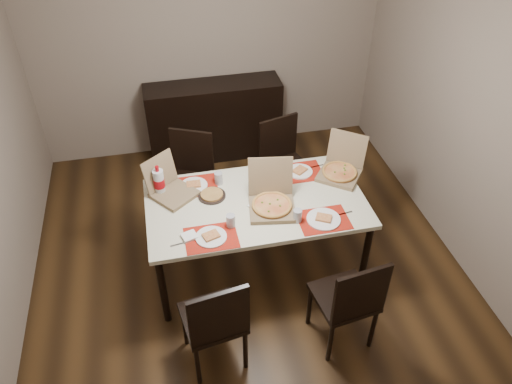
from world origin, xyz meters
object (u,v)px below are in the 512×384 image
Objects in this scene: chair_far_right at (284,159)px; sideboard at (215,120)px; pizza_box_center at (272,201)px; soda_bottle at (159,182)px; chair_far_left at (190,174)px; dining_table at (256,208)px; chair_near_left at (215,321)px; chair_near_right at (350,299)px; dip_bowl at (267,181)px.

sideboard is at bearing 118.79° from chair_far_right.
soda_bottle is at bearing 156.83° from pizza_box_center.
chair_far_left and chair_far_right have the same top height.
chair_far_right is (0.95, 0.04, 0.00)m from chair_far_left.
soda_bottle is (-0.29, -0.54, 0.36)m from chair_far_left.
sideboard reaches higher than dining_table.
chair_far_left is 3.34× the size of soda_bottle.
chair_near_left and chair_far_right have the same top height.
pizza_box_center reaches higher than dining_table.
chair_far_right is at bearing 61.16° from dining_table.
pizza_box_center is at bearing 113.85° from chair_near_right.
chair_near_right is 7.79× the size of dip_bowl.
dining_table is 1.94× the size of chair_near_right.
chair_near_left is 7.79× the size of dip_bowl.
dip_bowl is (0.64, 1.15, 0.25)m from chair_near_left.
soda_bottle is (-1.23, -0.58, 0.36)m from chair_far_right.
chair_near_right is 0.98m from pizza_box_center.
sideboard is at bearing 101.37° from chair_near_right.
chair_near_left is 1.00× the size of chair_near_right.
dip_bowl is at bearing -82.28° from sideboard.
chair_far_right reaches higher than dip_bowl.
chair_far_left is (-0.40, -1.04, 0.06)m from sideboard.
chair_far_left is 0.89m from dip_bowl.
chair_near_right is 1.81m from chair_far_right.
dip_bowl is (0.62, -0.59, 0.25)m from chair_far_left.
chair_near_left reaches higher than dip_bowl.
sideboard is 1.99m from pizza_box_center.
dip_bowl is at bearing 83.76° from pizza_box_center.
sideboard is at bearing 92.36° from dining_table.
chair_near_right is (0.56, -2.80, 0.06)m from sideboard.
chair_near_left reaches higher than dining_table.
pizza_box_center reaches higher than dip_bowl.
chair_far_left reaches higher than dining_table.
sideboard is 2.81m from chair_near_left.
chair_near_left is at bearing -98.57° from sideboard.
chair_near_left is at bearing -90.68° from chair_far_left.
chair_near_left is at bearing -118.15° from dining_table.
chair_near_right is 1.25m from dip_bowl.
chair_far_left is 1.12m from pizza_box_center.
dining_table is 6.47× the size of soda_bottle.
dining_table is 3.96× the size of pizza_box_center.
dip_bowl is (-0.33, -0.63, 0.25)m from chair_far_right.
chair_far_right is (0.47, 0.86, -0.17)m from dining_table.
chair_far_right is at bearing 25.14° from soda_bottle.
sideboard is at bearing 69.02° from chair_far_left.
soda_bottle is at bearing -113.47° from sideboard.
dining_table is at bearing -118.84° from chair_far_right.
chair_near_right is 1.79m from soda_bottle.
dip_bowl is at bearing -117.57° from chair_far_right.
chair_far_left is at bearing 122.67° from pizza_box_center.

